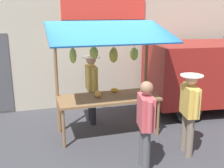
% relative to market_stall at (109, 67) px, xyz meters
% --- Properties ---
extents(ground_plane, '(40.00, 40.00, 0.00)m').
position_rel_market_stall_xyz_m(ground_plane, '(0.03, 0.03, -1.54)').
color(ground_plane, '#38383D').
extents(street_backdrop, '(9.00, 0.30, 3.40)m').
position_rel_market_stall_xyz_m(street_backdrop, '(0.09, -2.17, 0.16)').
color(street_backdrop, '#B2A893').
rests_on(street_backdrop, ground).
extents(market_stall, '(2.50, 1.46, 2.50)m').
position_rel_market_stall_xyz_m(market_stall, '(0.00, 0.00, 0.00)').
color(market_stall, brown).
rests_on(market_stall, ground).
extents(vendor_with_sunhat, '(0.44, 0.72, 1.70)m').
position_rel_market_stall_xyz_m(vendor_with_sunhat, '(0.24, -0.72, -0.53)').
color(vendor_with_sunhat, '#232328').
rests_on(vendor_with_sunhat, ground).
extents(shopper_with_shopping_bag, '(0.42, 0.68, 1.61)m').
position_rel_market_stall_xyz_m(shopper_with_shopping_bag, '(-1.20, 1.31, -0.59)').
color(shopper_with_shopping_bag, '#726656').
rests_on(shopper_with_shopping_bag, ground).
extents(shopper_with_ponytail, '(0.31, 0.68, 1.60)m').
position_rel_market_stall_xyz_m(shopper_with_ponytail, '(-0.19, 1.58, -0.62)').
color(shopper_with_ponytail, '#4C4C51').
rests_on(shopper_with_ponytail, ground).
extents(parked_van, '(4.58, 2.33, 1.88)m').
position_rel_market_stall_xyz_m(parked_van, '(-3.45, -0.69, -0.42)').
color(parked_van, maroon).
rests_on(parked_van, ground).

